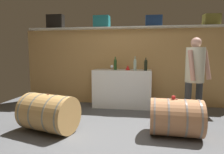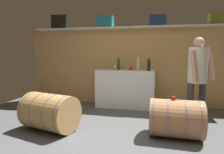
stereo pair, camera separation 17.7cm
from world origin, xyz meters
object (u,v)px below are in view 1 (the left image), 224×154
at_px(toolcase_teal, 102,22).
at_px(wine_barrel_far, 49,113).
at_px(wine_glass, 112,67).
at_px(wine_bottle_clear, 135,64).
at_px(red_funnel, 128,67).
at_px(wine_bottle_dark, 146,65).
at_px(wine_barrel_near, 176,117).
at_px(winemaker_pouring, 195,71).
at_px(toolcase_black, 56,22).
at_px(toolcase_olive, 211,20).
at_px(wine_bottle_green, 115,64).
at_px(toolcase_navy, 154,21).
at_px(tasting_cup, 173,97).
at_px(work_cabinet, 122,88).

distance_m(toolcase_teal, wine_barrel_far, 2.73).
distance_m(wine_glass, wine_barrel_far, 1.94).
bearing_deg(wine_bottle_clear, red_funnel, 157.39).
bearing_deg(wine_bottle_dark, wine_glass, -177.95).
bearing_deg(wine_barrel_near, wine_barrel_far, -173.63).
bearing_deg(winemaker_pouring, toolcase_black, -54.14).
relative_size(wine_bottle_clear, wine_glass, 2.57).
bearing_deg(toolcase_olive, wine_bottle_green, -179.77).
distance_m(toolcase_black, toolcase_navy, 2.55).
bearing_deg(tasting_cup, toolcase_navy, 98.26).
height_order(toolcase_teal, wine_glass, toolcase_teal).
bearing_deg(wine_glass, red_funnel, 20.82).
xyz_separation_m(toolcase_olive, wine_bottle_clear, (-1.75, -0.30, -1.04)).
bearing_deg(toolcase_navy, toolcase_teal, 178.29).
height_order(wine_bottle_dark, tasting_cup, wine_bottle_dark).
height_order(toolcase_black, toolcase_olive, toolcase_black).
bearing_deg(wine_glass, winemaker_pouring, -23.90).
height_order(work_cabinet, wine_barrel_near, work_cabinet).
relative_size(work_cabinet, wine_bottle_clear, 4.26).
height_order(wine_bottle_green, red_funnel, wine_bottle_green).
bearing_deg(toolcase_black, toolcase_olive, -1.11).
xyz_separation_m(wine_bottle_dark, wine_barrel_near, (0.49, -1.49, -0.77)).
height_order(wine_bottle_dark, winemaker_pouring, winemaker_pouring).
xyz_separation_m(wine_glass, wine_barrel_far, (-0.85, -1.60, -0.70)).
relative_size(toolcase_olive, wine_bottle_clear, 1.06).
bearing_deg(toolcase_black, work_cabinet, -6.71).
relative_size(toolcase_olive, winemaker_pouring, 0.22).
height_order(wine_bottle_clear, wine_glass, wine_bottle_clear).
relative_size(toolcase_olive, wine_barrel_far, 0.34).
bearing_deg(work_cabinet, wine_barrel_near, -57.26).
bearing_deg(toolcase_black, winemaker_pouring, -20.12).
bearing_deg(wine_bottle_clear, winemaker_pouring, -35.31).
relative_size(work_cabinet, red_funnel, 11.69).
bearing_deg(wine_bottle_clear, wine_bottle_green, 165.84).
distance_m(toolcase_olive, winemaker_pouring, 1.70).
relative_size(toolcase_black, tasting_cup, 7.21).
distance_m(work_cabinet, winemaker_pouring, 1.85).
distance_m(toolcase_black, wine_bottle_clear, 2.40).
xyz_separation_m(toolcase_navy, winemaker_pouring, (0.74, -1.13, -1.12)).
relative_size(wine_bottle_dark, wine_barrel_far, 0.29).
xyz_separation_m(wine_glass, tasting_cup, (1.24, -1.46, -0.39)).
xyz_separation_m(work_cabinet, wine_barrel_near, (1.06, -1.65, -0.16)).
height_order(wine_glass, red_funnel, wine_glass).
height_order(toolcase_black, winemaker_pouring, toolcase_black).
relative_size(toolcase_navy, wine_bottle_clear, 1.17).
xyz_separation_m(red_funnel, wine_barrel_near, (0.92, -1.60, -0.69)).
bearing_deg(wine_barrel_near, toolcase_navy, 102.26).
relative_size(work_cabinet, tasting_cup, 24.15).
bearing_deg(toolcase_navy, wine_bottle_green, -170.72).
height_order(toolcase_teal, wine_barrel_near, toolcase_teal).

